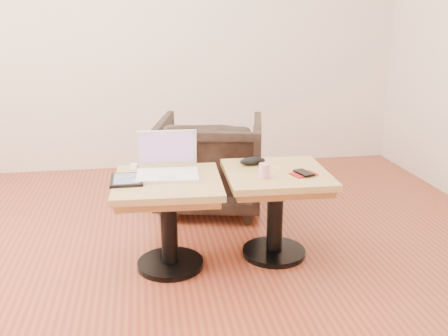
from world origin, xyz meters
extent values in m
cube|color=maroon|center=(0.00, 0.00, 0.00)|extent=(4.50, 4.50, 0.01)
cube|color=beige|center=(0.00, 2.25, 1.35)|extent=(4.50, 0.02, 2.70)
cylinder|color=black|center=(-0.05, 0.23, 0.02)|extent=(0.39, 0.39, 0.03)
cylinder|color=black|center=(-0.05, 0.23, 0.26)|extent=(0.10, 0.10, 0.47)
cube|color=#9C633D|center=(-0.05, 0.23, 0.48)|extent=(0.57, 0.57, 0.04)
cube|color=olive|center=(-0.05, 0.23, 0.52)|extent=(0.62, 0.62, 0.04)
cylinder|color=black|center=(0.58, 0.27, 0.02)|extent=(0.39, 0.39, 0.03)
cylinder|color=black|center=(0.58, 0.27, 0.26)|extent=(0.10, 0.10, 0.47)
cube|color=#9C633D|center=(0.58, 0.27, 0.48)|extent=(0.56, 0.56, 0.04)
cube|color=olive|center=(0.58, 0.27, 0.52)|extent=(0.61, 0.61, 0.04)
cube|color=white|center=(-0.05, 0.27, 0.54)|extent=(0.36, 0.26, 0.02)
cube|color=silver|center=(-0.04, 0.31, 0.55)|extent=(0.29, 0.13, 0.00)
cube|color=silver|center=(-0.05, 0.21, 0.55)|extent=(0.10, 0.07, 0.00)
cube|color=white|center=(-0.04, 0.42, 0.66)|extent=(0.35, 0.09, 0.22)
cube|color=maroon|center=(-0.04, 0.42, 0.66)|extent=(0.31, 0.07, 0.19)
cube|color=black|center=(-0.27, 0.23, 0.54)|extent=(0.18, 0.22, 0.01)
cube|color=#191E38|center=(-0.27, 0.23, 0.55)|extent=(0.14, 0.19, 0.00)
cube|color=white|center=(-0.23, 0.47, 0.55)|extent=(0.06, 0.06, 0.02)
ellipsoid|color=black|center=(0.47, 0.41, 0.56)|extent=(0.17, 0.09, 0.05)
cylinder|color=#BF3159|center=(0.48, 0.17, 0.58)|extent=(0.07, 0.07, 0.08)
sphere|color=white|center=(0.61, 0.33, 0.54)|extent=(0.01, 0.01, 0.01)
sphere|color=white|center=(0.62, 0.34, 0.54)|extent=(0.01, 0.01, 0.01)
sphere|color=white|center=(0.59, 0.35, 0.54)|extent=(0.01, 0.01, 0.01)
cylinder|color=white|center=(0.61, 0.33, 0.54)|extent=(0.07, 0.04, 0.00)
cube|color=maroon|center=(0.72, 0.18, 0.54)|extent=(0.16, 0.14, 0.01)
cube|color=black|center=(0.72, 0.18, 0.55)|extent=(0.10, 0.14, 0.01)
imported|color=black|center=(0.31, 1.11, 0.35)|extent=(0.90, 0.91, 0.70)
camera|label=1|loc=(-0.17, -2.40, 1.42)|focal=40.00mm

